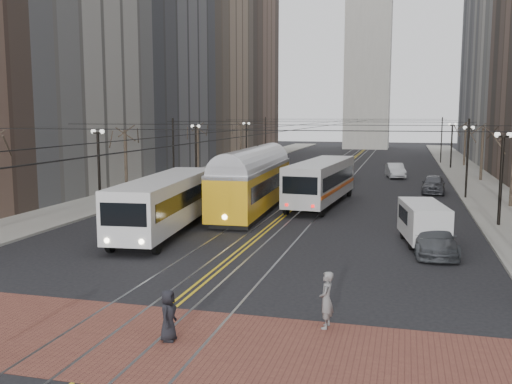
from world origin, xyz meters
The scene contains 20 objects.
ground centered at (0.00, 0.00, 0.00)m, with size 260.00×260.00×0.00m, color black.
sidewalk_left centered at (-15.00, 45.00, 0.07)m, with size 5.00×140.00×0.15m, color gray.
sidewalk_right centered at (15.00, 45.00, 0.07)m, with size 5.00×140.00×0.15m, color gray.
crosswalk_band centered at (0.00, -4.00, 0.01)m, with size 25.00×6.00×0.01m, color brown.
streetcar_rails centered at (0.00, 45.00, 0.00)m, with size 4.80×130.00×0.02m, color gray.
centre_lines centered at (0.00, 45.00, 0.01)m, with size 0.42×130.00×0.01m, color gold.
building_left_mid centered at (-25.50, 46.00, 17.00)m, with size 16.00×20.00×34.00m, color slate.
building_left_far centered at (-25.50, 86.00, 20.00)m, with size 16.00×20.00×40.00m, color brown.
lamp_posts centered at (0.00, 28.75, 2.80)m, with size 27.60×57.20×5.60m.
street_trees centered at (0.00, 35.25, 2.80)m, with size 31.68×53.28×5.60m.
trolley_wires centered at (0.00, 34.83, 3.77)m, with size 25.96×120.00×6.60m.
transit_bus centered at (-5.55, 11.43, 1.63)m, with size 2.72×13.03×3.26m, color silver.
streetcar centered at (-2.50, 19.80, 1.77)m, with size 2.78×14.98×3.53m, color #EDAC15.
rear_bus centered at (1.80, 24.10, 1.69)m, with size 2.81×12.92×3.37m, color #B8B8B8.
cargo_van centered at (9.03, 11.90, 1.11)m, with size 1.93×5.01×2.22m, color silver.
sedan_grey centered at (10.50, 33.13, 0.82)m, with size 1.93×4.80×1.63m, color #414348.
sedan_silver centered at (6.97, 45.17, 0.80)m, with size 1.70×4.87×1.60m, color #A9ACB0.
sedan_parked centered at (9.50, 10.00, 0.74)m, with size 2.07×5.09×1.48m, color #42464A.
pedestrian_a centered at (1.14, -3.78, 0.81)m, with size 0.78×0.51×1.60m, color black.
pedestrian_b centered at (5.67, -1.50, 0.95)m, with size 0.68×0.45×1.87m, color slate.
Camera 1 is at (7.97, -19.28, 6.88)m, focal length 40.00 mm.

